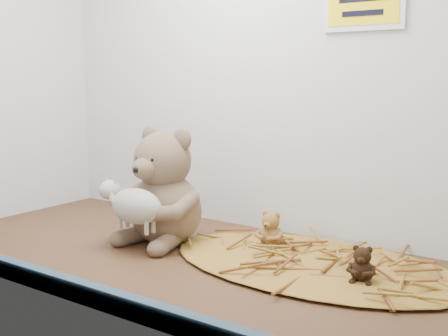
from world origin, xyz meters
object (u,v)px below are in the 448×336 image
Objects in this scene: toy_lamb at (136,206)px; main_teddy at (165,185)px; mini_teddy_brown at (362,262)px; mini_teddy_tan at (271,228)px.

main_teddy is at bearing 90.00° from toy_lamb.
main_teddy reaches higher than mini_teddy_brown.
mini_teddy_brown is at bearing -24.41° from mini_teddy_tan.
toy_lamb reaches higher than mini_teddy_brown.
main_teddy is 1.58× the size of toy_lamb.
mini_teddy_tan is at bearing 145.77° from mini_teddy_brown.
toy_lamb is 49.73cm from mini_teddy_brown.
main_teddy is 10.21cm from toy_lamb.
mini_teddy_tan is 1.19× the size of mini_teddy_brown.
toy_lamb is 2.57× the size of mini_teddy_brown.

